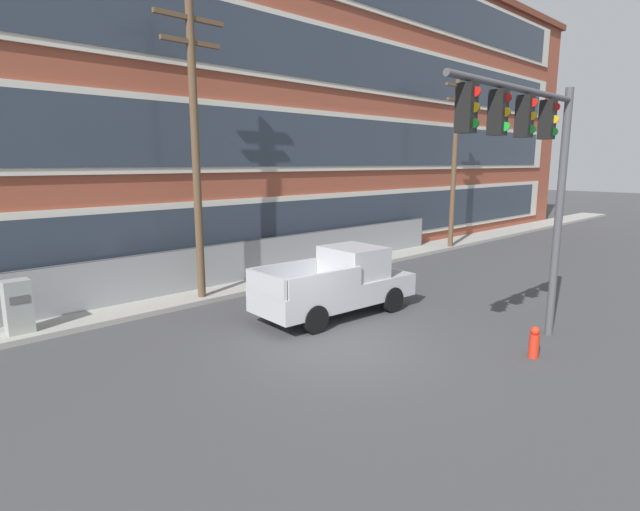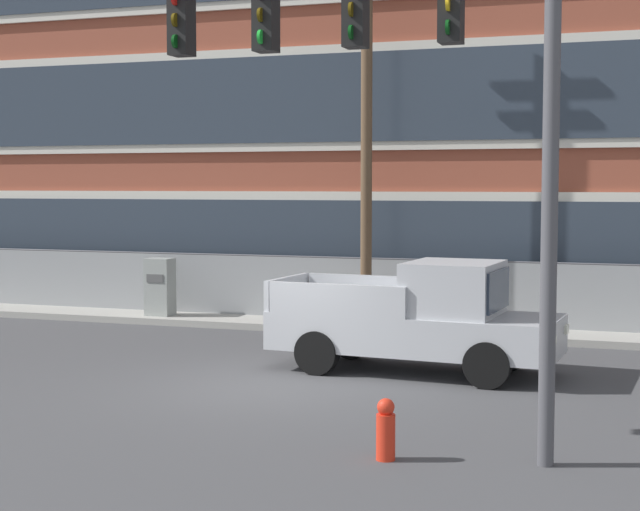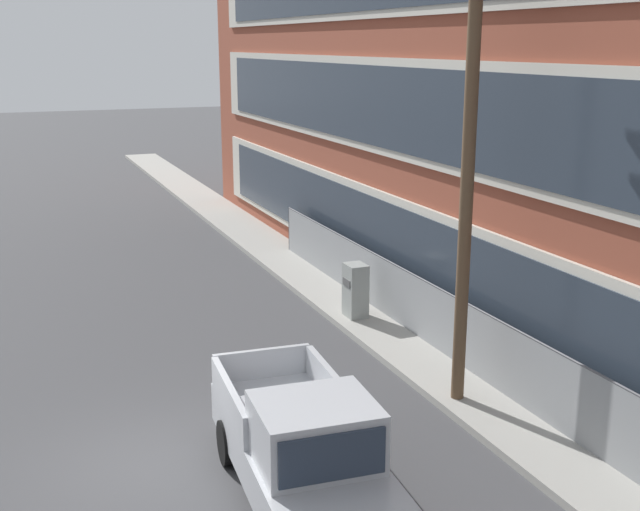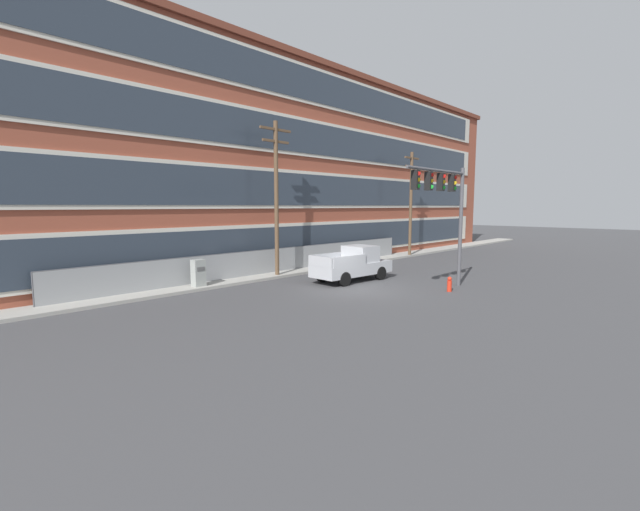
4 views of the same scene
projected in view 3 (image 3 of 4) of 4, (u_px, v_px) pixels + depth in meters
name	position (u px, v px, depth m)	size (l,w,h in m)	color
ground_plane	(142.00, 465.00, 14.09)	(160.00, 160.00, 0.00)	#424244
sidewalk_building_side	(480.00, 397.00, 16.61)	(80.00, 1.96, 0.16)	#9E9B93
chain_link_fence	(521.00, 371.00, 15.98)	(26.97, 0.06, 1.68)	gray
pickup_truck_silver	(304.00, 450.00, 12.65)	(5.36, 2.30, 2.05)	#B2B5BA
utility_pole_near_corner	(469.00, 152.00, 15.14)	(2.38, 0.26, 9.48)	brown
electrical_cabinet	(355.00, 293.00, 21.17)	(0.64, 0.53, 1.59)	#939993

